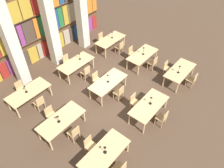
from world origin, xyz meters
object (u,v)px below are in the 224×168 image
object	(u,v)px
chair_3	(135,102)
chair_10	(153,63)
desk_lamp_2	(179,68)
reading_table_8	(110,40)
desk_lamp_5	(144,49)
chair_17	(102,39)
chair_7	(51,114)
desk_lamp_6	(25,88)
chair_11	(132,53)
chair_9	(97,79)
pillar_center	(48,15)
chair_13	(21,88)
reading_table_0	(105,154)
chair_2	(162,118)
chair_4	(192,80)
chair_8	(119,92)
chair_6	(74,133)
pillar_right	(80,1)
desk_lamp_7	(79,55)
desk_lamp_4	(108,77)
reading_table_3	(61,120)
desk_lamp_8	(112,33)
desk_lamp_3	(58,118)
chair_12	(39,103)
reading_table_4	(108,82)
desk_lamp_0	(105,148)
desk_lamp_1	(151,99)
chair_14	(86,72)
chair_16	(120,47)
reading_table_1	(149,106)
reading_table_2	(180,71)
reading_table_6	(29,93)
reading_table_7	(76,63)
chair_5	(167,68)
chair_1	(90,145)
chair_15	(67,61)

from	to	relation	value
chair_3	chair_10	world-z (taller)	same
desk_lamp_2	reading_table_8	xyz separation A→B (m)	(0.26, 4.89, -0.40)
desk_lamp_5	chair_17	xyz separation A→B (m)	(0.07, 3.29, -0.62)
chair_7	desk_lamp_6	size ratio (longest dim) A/B	2.07
chair_11	chair_9	bearing A→B (deg)	-0.34
pillar_center	chair_9	size ratio (longest dim) A/B	6.91
chair_10	chair_13	xyz separation A→B (m)	(-6.11, 4.04, 0.00)
chair_9	desk_lamp_6	distance (m)	3.57
chair_7	chair_11	distance (m)	6.22
reading_table_0	chair_7	size ratio (longest dim) A/B	2.39
chair_2	chair_4	distance (m)	3.25
chair_8	chair_11	bearing A→B (deg)	25.49
desk_lamp_6	chair_6	bearing A→B (deg)	-90.31
pillar_right	desk_lamp_7	distance (m)	3.26
reading_table_0	desk_lamp_4	size ratio (longest dim) A/B	4.15
chair_3	reading_table_3	distance (m)	3.50
desk_lamp_8	pillar_center	bearing A→B (deg)	153.77
desk_lamp_3	chair_12	xyz separation A→B (m)	(0.25, 1.77, -0.55)
chair_2	chair_8	size ratio (longest dim) A/B	1.00
desk_lamp_5	chair_7	bearing A→B (deg)	172.62
reading_table_4	chair_13	distance (m)	4.43
reading_table_3	desk_lamp_6	distance (m)	2.57
chair_11	pillar_right	bearing A→B (deg)	-77.72
desk_lamp_0	reading_table_3	world-z (taller)	desk_lamp_0
desk_lamp_5	chair_11	bearing A→B (deg)	88.93
chair_12	desk_lamp_8	world-z (taller)	desk_lamp_8
desk_lamp_1	desk_lamp_8	xyz separation A→B (m)	(3.26, 4.96, 0.01)
chair_8	reading_table_8	bearing A→B (deg)	45.46
chair_14	chair_16	world-z (taller)	same
reading_table_1	chair_8	bearing A→B (deg)	90.40
chair_13	reading_table_8	bearing A→B (deg)	172.76
chair_6	chair_10	xyz separation A→B (m)	(6.22, -0.01, 0.00)
reading_table_2	desk_lamp_3	bearing A→B (deg)	159.79
chair_13	chair_17	distance (m)	6.17
reading_table_0	chair_9	world-z (taller)	chair_9
reading_table_3	chair_8	world-z (taller)	chair_8
chair_12	chair_17	world-z (taller)	same
chair_4	chair_10	size ratio (longest dim) A/B	1.00
pillar_center	chair_2	bearing A→B (deg)	-90.70
reading_table_0	chair_16	world-z (taller)	chair_16
reading_table_0	reading_table_1	size ratio (longest dim) A/B	1.00
reading_table_3	chair_7	world-z (taller)	chair_7
chair_7	chair_9	xyz separation A→B (m)	(3.07, 0.01, 0.00)
desk_lamp_0	desk_lamp_8	xyz separation A→B (m)	(6.41, 4.97, 0.05)
reading_table_6	reading_table_7	world-z (taller)	same
chair_5	chair_1	bearing A→B (deg)	0.56
chair_9	chair_2	bearing A→B (deg)	89.71
reading_table_0	desk_lamp_0	size ratio (longest dim) A/B	5.04
pillar_center	chair_8	distance (m)	5.50
chair_6	chair_15	world-z (taller)	same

